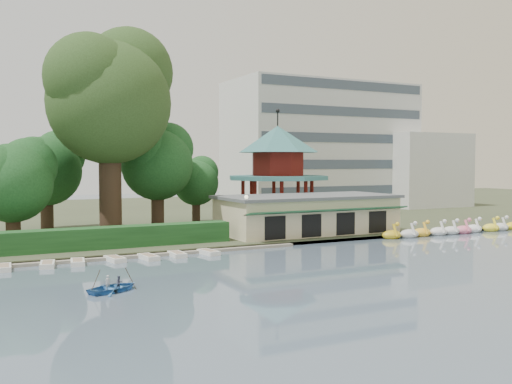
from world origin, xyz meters
TOP-DOWN VIEW (x-y plane):
  - ground_plane at (0.00, 0.00)m, footprint 220.00×220.00m
  - shore at (0.00, 52.00)m, footprint 220.00×70.00m
  - embankment at (0.00, 17.30)m, footprint 220.00×0.60m
  - dock at (-12.00, 17.20)m, footprint 34.00×1.60m
  - boathouse at (10.00, 21.97)m, footprint 18.60×9.39m
  - pavilion at (12.00, 32.00)m, footprint 12.40×12.40m
  - office_building at (32.67, 49.00)m, footprint 38.00×18.00m
  - hedge at (-15.00, 20.50)m, footprint 30.00×2.00m
  - lamp_post at (1.50, 19.00)m, footprint 0.36×0.36m
  - big_tree at (-8.84, 28.19)m, footprint 13.21×12.31m
  - small_trees at (-12.47, 31.53)m, footprint 39.21×17.39m
  - swan_boats at (25.63, 16.51)m, footprint 20.02×2.09m
  - moored_rowboats at (-15.35, 15.83)m, footprint 24.53×2.75m
  - rowboat_with_passengers at (-13.84, 5.57)m, footprint 5.31×4.61m

SIDE VIEW (x-z plane):
  - ground_plane at x=0.00m, z-range 0.00..0.00m
  - dock at x=-12.00m, z-range 0.00..0.24m
  - embankment at x=0.00m, z-range 0.00..0.30m
  - moored_rowboats at x=-15.35m, z-range 0.00..0.36m
  - shore at x=0.00m, z-range 0.00..0.40m
  - swan_boats at x=25.63m, z-range -0.56..1.35m
  - rowboat_with_passengers at x=-13.84m, z-range -0.54..1.47m
  - hedge at x=-15.00m, z-range 0.40..2.20m
  - boathouse at x=10.00m, z-range 0.42..4.32m
  - lamp_post at x=1.50m, z-range 1.20..5.48m
  - small_trees at x=-12.47m, z-range 1.06..12.84m
  - pavilion at x=12.00m, z-range 0.73..14.23m
  - office_building at x=32.67m, z-range -0.27..19.73m
  - big_tree at x=-8.84m, z-range 4.10..25.11m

